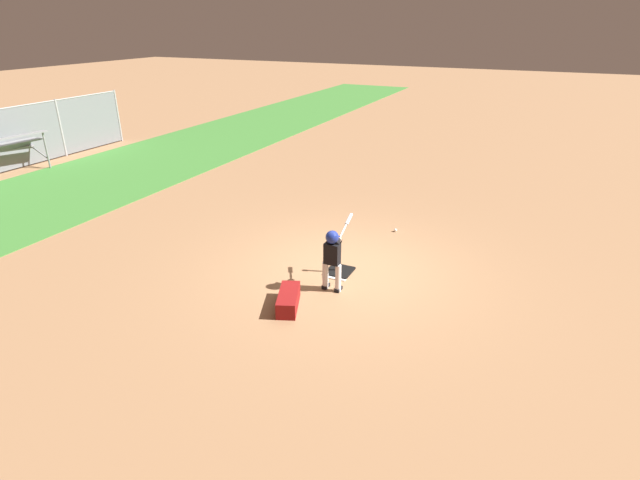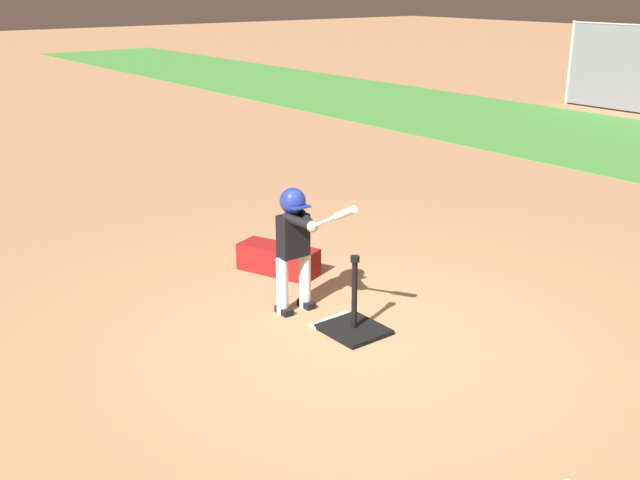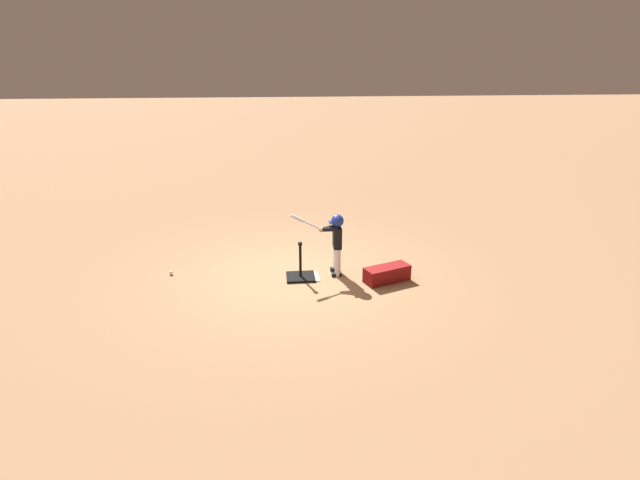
% 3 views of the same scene
% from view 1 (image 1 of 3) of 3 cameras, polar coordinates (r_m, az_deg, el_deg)
% --- Properties ---
extents(ground_plane, '(90.00, 90.00, 0.00)m').
position_cam_1_polar(ground_plane, '(9.76, 2.93, -3.38)').
color(ground_plane, '#99704C').
extents(grass_outfield_strip, '(56.00, 5.00, 0.02)m').
position_cam_1_polar(grass_outfield_strip, '(15.40, -30.40, 3.71)').
color(grass_outfield_strip, '#3D7F33').
rests_on(grass_outfield_strip, ground_plane).
extents(home_plate, '(0.47, 0.47, 0.02)m').
position_cam_1_polar(home_plate, '(9.57, 2.02, -3.91)').
color(home_plate, white).
rests_on(home_plate, ground_plane).
extents(batting_tee, '(0.52, 0.47, 0.69)m').
position_cam_1_polar(batting_tee, '(9.63, 2.25, -3.28)').
color(batting_tee, black).
rests_on(batting_tee, ground_plane).
extents(batter_child, '(0.98, 0.36, 1.19)m').
position_cam_1_polar(batter_child, '(8.75, 1.48, -1.40)').
color(batter_child, silver).
rests_on(batter_child, ground_plane).
extents(baseball, '(0.07, 0.07, 0.07)m').
position_cam_1_polar(baseball, '(11.58, 8.62, 1.13)').
color(baseball, white).
rests_on(baseball, ground_plane).
extents(equipment_bag, '(0.90, 0.60, 0.28)m').
position_cam_1_polar(equipment_bag, '(8.49, -3.63, -6.83)').
color(equipment_bag, maroon).
rests_on(equipment_bag, ground_plane).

